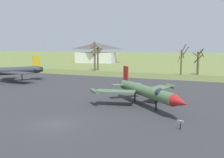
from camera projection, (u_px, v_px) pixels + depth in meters
ground_plane at (54, 125)px, 23.52m from camera, size 600.00×600.00×0.00m
asphalt_apron at (113, 98)px, 35.80m from camera, size 88.22×45.13×0.05m
grass_verge_strip at (161, 76)px, 61.72m from camera, size 148.22×12.00×0.06m
jet_fighter_front_left at (146, 91)px, 30.07m from camera, size 12.55×12.42×4.47m
info_placard_front_left at (180, 124)px, 21.92m from camera, size 0.60×0.34×0.90m
jet_fighter_rear_center at (4, 71)px, 51.47m from camera, size 12.01×15.04×5.25m
bare_tree_far_left at (98, 57)px, 77.62m from camera, size 2.86×2.83×7.61m
bare_tree_left_of_center at (95, 55)px, 75.48m from camera, size 3.62×3.39×8.71m
bare_tree_center at (182, 60)px, 64.38m from camera, size 2.66×2.45×7.78m
bare_tree_right_of_center at (198, 61)px, 64.89m from camera, size 2.76×2.76×6.71m
visitor_building at (97, 53)px, 114.71m from camera, size 18.77×12.68×8.90m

